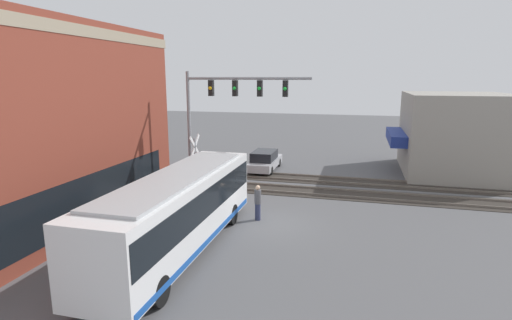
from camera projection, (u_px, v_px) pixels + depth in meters
The scene contains 10 objects.
ground_plane at pixel (267, 223), 19.74m from camera, with size 120.00×120.00×0.00m, color #565659.
shop_building at pixel (454, 134), 29.53m from camera, with size 8.75×8.18×5.93m.
city_bus at pixel (178, 210), 16.24m from camera, with size 11.39×2.59×3.27m.
traffic_signal_gantry at pixel (225, 104), 22.93m from camera, with size 0.42×7.34×7.42m.
crossing_signal at pixel (195, 160), 23.45m from camera, with size 1.41×1.18×3.81m.
rail_track_near at pixel (289, 190), 25.42m from camera, with size 2.60×60.00×0.15m.
rail_track_far at pixel (296, 178), 28.45m from camera, with size 2.60×60.00×0.15m.
parked_car_silver at pixel (265, 161), 30.87m from camera, with size 4.83×1.82×1.54m.
pedestrian_at_crossing at pixel (207, 181), 24.57m from camera, with size 0.34×0.34×1.64m.
pedestrian_near_bus at pixel (258, 202), 20.01m from camera, with size 0.34×0.34×1.82m.
Camera 1 is at (-18.22, -4.17, 7.09)m, focal length 28.00 mm.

